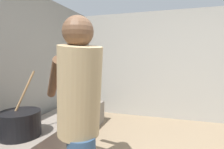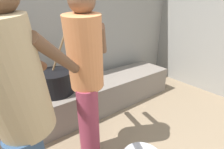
{
  "view_description": "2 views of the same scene",
  "coord_description": "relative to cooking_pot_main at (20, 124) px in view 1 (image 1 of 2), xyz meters",
  "views": [
    {
      "loc": [
        -1.46,
        0.2,
        1.32
      ],
      "look_at": [
        1.1,
        1.02,
        1.08
      ],
      "focal_mm": 29.59,
      "sensor_mm": 36.0,
      "label": 1
    },
    {
      "loc": [
        -0.37,
        -0.08,
        1.42
      ],
      "look_at": [
        0.39,
        0.93,
        0.91
      ],
      "focal_mm": 25.6,
      "sensor_mm": 36.0,
      "label": 2
    }
  ],
  "objects": [
    {
      "name": "cooking_pot_main",
      "position": [
        0.0,
        0.0,
        0.0
      ],
      "size": [
        0.45,
        0.45,
        0.74
      ],
      "color": "black",
      "rests_on": "hearth_ledge"
    },
    {
      "name": "block_enclosure_right",
      "position": [
        2.62,
        -1.81,
        0.58
      ],
      "size": [
        0.2,
        4.82,
        2.33
      ],
      "primitive_type": "cube",
      "color": "gray",
      "rests_on": "ground_plane"
    },
    {
      "name": "hearth_ledge",
      "position": [
        0.59,
        -0.02,
        -0.36
      ],
      "size": [
        2.62,
        0.6,
        0.44
      ],
      "primitive_type": "cube",
      "color": "slate",
      "rests_on": "ground_plane"
    },
    {
      "name": "cook_in_orange_shirt",
      "position": [
        0.08,
        -0.71,
        0.33
      ],
      "size": [
        0.65,
        0.72,
        1.6
      ],
      "color": "#8C3347",
      "rests_on": "ground_plane"
    },
    {
      "name": "cook_in_tan_shirt",
      "position": [
        -0.48,
        -1.01,
        0.34
      ],
      "size": [
        0.71,
        0.69,
        1.61
      ],
      "color": "navy",
      "rests_on": "ground_plane"
    }
  ]
}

